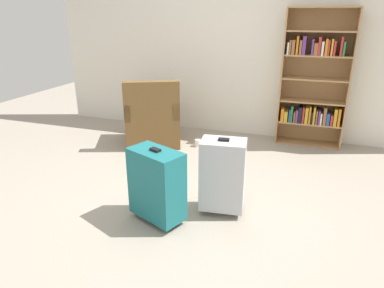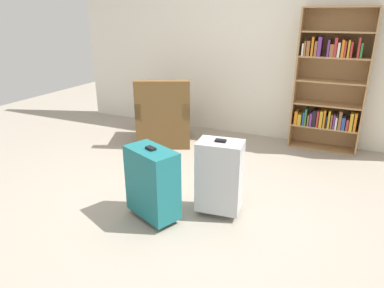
# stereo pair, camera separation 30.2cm
# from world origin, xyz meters

# --- Properties ---
(ground_plane) EXTENTS (9.59, 9.59, 0.00)m
(ground_plane) POSITION_xyz_m (0.00, 0.00, 0.00)
(ground_plane) COLOR #9E9384
(back_wall) EXTENTS (5.48, 0.10, 2.60)m
(back_wall) POSITION_xyz_m (0.00, 2.24, 1.30)
(back_wall) COLOR silver
(back_wall) RESTS_ON ground
(bookshelf) EXTENTS (0.84, 0.29, 1.76)m
(bookshelf) POSITION_xyz_m (1.09, 2.05, 0.85)
(bookshelf) COLOR #A87F51
(bookshelf) RESTS_ON ground
(armchair) EXTENTS (0.93, 0.93, 0.90)m
(armchair) POSITION_xyz_m (-0.92, 1.37, 0.32)
(armchair) COLOR brown
(armchair) RESTS_ON ground
(mug) EXTENTS (0.12, 0.08, 0.10)m
(mug) POSITION_xyz_m (-0.29, 1.44, 0.05)
(mug) COLOR white
(mug) RESTS_ON ground
(suitcase_teal) EXTENTS (0.53, 0.41, 0.67)m
(suitcase_teal) POSITION_xyz_m (-0.08, -0.35, 0.35)
(suitcase_teal) COLOR #19666B
(suitcase_teal) RESTS_ON ground
(suitcase_silver) EXTENTS (0.41, 0.30, 0.70)m
(suitcase_silver) POSITION_xyz_m (0.40, -0.04, 0.36)
(suitcase_silver) COLOR #B7BABF
(suitcase_silver) RESTS_ON ground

